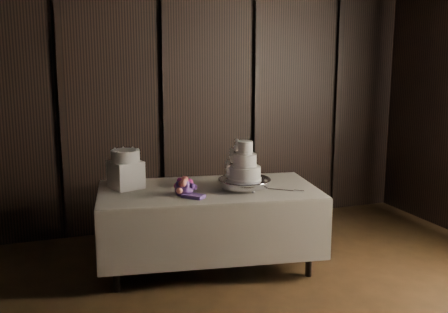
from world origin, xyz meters
The scene contains 8 objects.
room centered at (0.00, 0.00, 1.50)m, with size 6.08×7.08×3.08m.
display_table centered at (0.09, 2.21, 0.42)m, with size 2.13×1.34×0.76m.
cake_stand centered at (0.40, 2.10, 0.81)m, with size 0.48×0.48×0.09m, color silver.
wedding_cake centered at (0.37, 2.09, 0.99)m, with size 0.34×0.29×0.35m.
bouquet centered at (-0.18, 2.07, 0.83)m, with size 0.30×0.40×0.19m, color #C04240, non-canonical shape.
box_pedestal centered at (-0.61, 2.49, 0.89)m, with size 0.26×0.26×0.25m, color white.
small_cake centered at (-0.61, 2.49, 1.06)m, with size 0.26×0.26×0.10m, color white.
cake_knife centered at (0.67, 1.94, 0.77)m, with size 0.37×0.02×0.01m, color silver.
Camera 1 is at (-1.34, -2.22, 1.96)m, focal length 42.00 mm.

